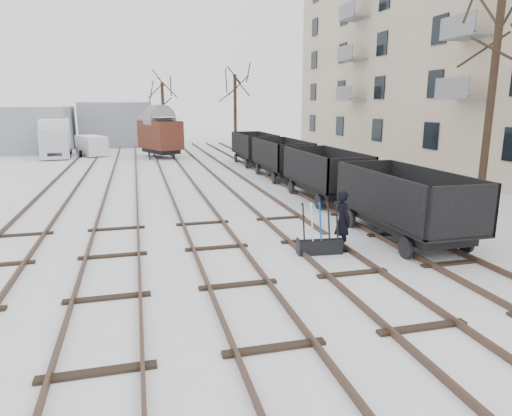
{
  "coord_description": "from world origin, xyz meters",
  "views": [
    {
      "loc": [
        -2.18,
        -10.03,
        4.27
      ],
      "look_at": [
        1.22,
        2.95,
        1.2
      ],
      "focal_mm": 32.0,
      "sensor_mm": 36.0,
      "label": 1
    }
  ],
  "objects": [
    {
      "name": "ground",
      "position": [
        0.0,
        0.0,
        0.0
      ],
      "size": [
        120.0,
        120.0,
        0.0
      ],
      "primitive_type": "plane",
      "color": "white",
      "rests_on": "ground"
    },
    {
      "name": "tracks",
      "position": [
        -0.0,
        13.67,
        0.07
      ],
      "size": [
        13.9,
        52.0,
        0.16
      ],
      "color": "black",
      "rests_on": "ground"
    },
    {
      "name": "apartment_block",
      "position": [
        19.95,
        14.0,
        8.05
      ],
      "size": [
        10.12,
        45.0,
        16.1
      ],
      "color": "beige",
      "rests_on": "ground"
    },
    {
      "name": "shed_left",
      "position": [
        -13.0,
        36.0,
        2.05
      ],
      "size": [
        10.0,
        8.0,
        4.1
      ],
      "color": "gray",
      "rests_on": "ground"
    },
    {
      "name": "shed_right",
      "position": [
        -4.0,
        40.0,
        2.25
      ],
      "size": [
        7.0,
        6.0,
        4.5
      ],
      "color": "gray",
      "rests_on": "ground"
    },
    {
      "name": "ground_frame",
      "position": [
        2.82,
        1.79,
        0.28
      ],
      "size": [
        1.33,
        0.54,
        1.49
      ],
      "rotation": [
        0.0,
        0.0,
        -0.09
      ],
      "color": "black",
      "rests_on": "ground"
    },
    {
      "name": "worker",
      "position": [
        3.57,
        1.89,
        0.91
      ],
      "size": [
        0.49,
        0.7,
        1.82
      ],
      "primitive_type": "imported",
      "rotation": [
        0.0,
        0.0,
        1.65
      ],
      "color": "black",
      "rests_on": "ground"
    },
    {
      "name": "freight_wagon_a",
      "position": [
        6.0,
        2.51,
        0.85
      ],
      "size": [
        2.18,
        5.44,
        2.22
      ],
      "color": "black",
      "rests_on": "ground"
    },
    {
      "name": "freight_wagon_b",
      "position": [
        6.0,
        8.91,
        0.85
      ],
      "size": [
        2.18,
        5.44,
        2.22
      ],
      "color": "black",
      "rests_on": "ground"
    },
    {
      "name": "freight_wagon_c",
      "position": [
        6.0,
        15.31,
        0.85
      ],
      "size": [
        2.18,
        5.44,
        2.22
      ],
      "color": "black",
      "rests_on": "ground"
    },
    {
      "name": "freight_wagon_d",
      "position": [
        6.0,
        21.71,
        0.85
      ],
      "size": [
        2.18,
        5.44,
        2.22
      ],
      "color": "black",
      "rests_on": "ground"
    },
    {
      "name": "box_van_wagon",
      "position": [
        -0.26,
        27.96,
        1.91
      ],
      "size": [
        3.73,
        4.82,
        3.27
      ],
      "rotation": [
        0.0,
        0.0,
        0.39
      ],
      "color": "black",
      "rests_on": "ground"
    },
    {
      "name": "lorry",
      "position": [
        -8.6,
        30.84,
        1.57
      ],
      "size": [
        2.68,
        6.87,
        3.04
      ],
      "rotation": [
        0.0,
        0.0,
        0.1
      ],
      "color": "black",
      "rests_on": "ground"
    },
    {
      "name": "panel_van",
      "position": [
        -5.82,
        30.8,
        0.86
      ],
      "size": [
        2.91,
        4.1,
        1.66
      ],
      "rotation": [
        0.0,
        0.0,
        0.38
      ],
      "color": "silver",
      "rests_on": "ground"
    },
    {
      "name": "tree_near",
      "position": [
        11.3,
        5.3,
        4.15
      ],
      "size": [
        0.3,
        0.3,
        8.3
      ],
      "primitive_type": "cylinder",
      "color": "black",
      "rests_on": "ground"
    },
    {
      "name": "tree_far_left",
      "position": [
        0.51,
        35.48,
        3.13
      ],
      "size": [
        0.3,
        0.3,
        6.26
      ],
      "primitive_type": "cylinder",
      "color": "black",
      "rests_on": "ground"
    },
    {
      "name": "tree_far_right",
      "position": [
        6.92,
        32.38,
        3.46
      ],
      "size": [
        0.3,
        0.3,
        6.92
      ],
      "primitive_type": "cylinder",
      "color": "black",
      "rests_on": "ground"
    }
  ]
}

